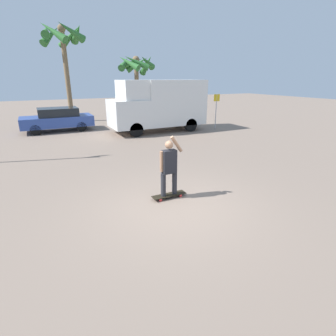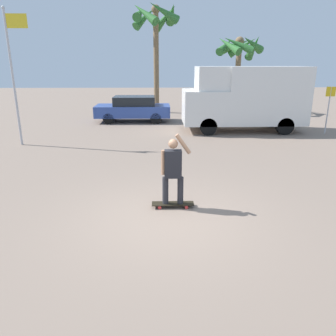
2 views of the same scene
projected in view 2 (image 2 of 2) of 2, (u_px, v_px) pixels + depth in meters
ground_plane at (168, 217)px, 7.22m from camera, size 80.00×80.00×0.00m
skateboard at (173, 204)px, 7.71m from camera, size 0.99×0.26×0.10m
person_skateboarder at (173, 168)px, 7.44m from camera, size 0.68×0.22×1.67m
camper_van at (246, 97)px, 15.94m from camera, size 5.86×2.24×3.09m
parked_car_blue at (133, 108)px, 18.84m from camera, size 4.24×1.83×1.44m
palm_tree_near_van at (239, 49)px, 21.75m from camera, size 3.25×3.21×5.09m
palm_tree_center_background at (155, 22)px, 20.90m from camera, size 3.22×3.32×6.98m
flagpole at (13, 70)px, 12.74m from camera, size 0.88×0.12×5.26m
street_sign at (329, 104)px, 15.30m from camera, size 0.44×0.06×2.21m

